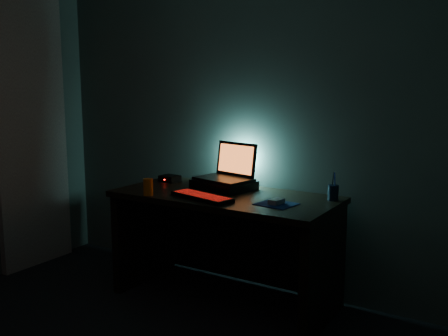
{
  "coord_description": "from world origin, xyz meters",
  "views": [
    {
      "loc": [
        1.72,
        -1.16,
        1.46
      ],
      "look_at": [
        0.03,
        1.57,
        0.94
      ],
      "focal_mm": 40.0,
      "sensor_mm": 36.0,
      "label": 1
    }
  ],
  "objects_px": {
    "laptop": "(229,171)",
    "mouse": "(276,201)",
    "juice_glass": "(148,187)",
    "router": "(170,178)",
    "pen_cup": "(333,193)",
    "keyboard": "(202,197)"
  },
  "relations": [
    {
      "from": "juice_glass",
      "to": "router",
      "type": "relative_size",
      "value": 0.74
    },
    {
      "from": "mouse",
      "to": "pen_cup",
      "type": "relative_size",
      "value": 1.03
    },
    {
      "from": "keyboard",
      "to": "mouse",
      "type": "relative_size",
      "value": 4.7
    },
    {
      "from": "mouse",
      "to": "keyboard",
      "type": "bearing_deg",
      "value": -158.58
    },
    {
      "from": "router",
      "to": "pen_cup",
      "type": "bearing_deg",
      "value": 7.88
    },
    {
      "from": "mouse",
      "to": "pen_cup",
      "type": "xyz_separation_m",
      "value": [
        0.25,
        0.29,
        0.03
      ]
    },
    {
      "from": "juice_glass",
      "to": "router",
      "type": "xyz_separation_m",
      "value": [
        -0.17,
        0.45,
        -0.03
      ]
    },
    {
      "from": "mouse",
      "to": "router",
      "type": "bearing_deg",
      "value": 174.44
    },
    {
      "from": "laptop",
      "to": "mouse",
      "type": "relative_size",
      "value": 4.25
    },
    {
      "from": "keyboard",
      "to": "juice_glass",
      "type": "relative_size",
      "value": 4.22
    },
    {
      "from": "laptop",
      "to": "router",
      "type": "distance_m",
      "value": 0.51
    },
    {
      "from": "laptop",
      "to": "mouse",
      "type": "bearing_deg",
      "value": -16.84
    },
    {
      "from": "juice_glass",
      "to": "router",
      "type": "height_order",
      "value": "juice_glass"
    },
    {
      "from": "laptop",
      "to": "mouse",
      "type": "height_order",
      "value": "laptop"
    },
    {
      "from": "pen_cup",
      "to": "keyboard",
      "type": "bearing_deg",
      "value": -150.85
    },
    {
      "from": "laptop",
      "to": "router",
      "type": "xyz_separation_m",
      "value": [
        -0.5,
        -0.04,
        -0.1
      ]
    },
    {
      "from": "mouse",
      "to": "router",
      "type": "height_order",
      "value": "router"
    },
    {
      "from": "juice_glass",
      "to": "laptop",
      "type": "bearing_deg",
      "value": 57.01
    },
    {
      "from": "keyboard",
      "to": "juice_glass",
      "type": "xyz_separation_m",
      "value": [
        -0.36,
        -0.1,
        0.04
      ]
    },
    {
      "from": "keyboard",
      "to": "pen_cup",
      "type": "relative_size",
      "value": 4.84
    },
    {
      "from": "laptop",
      "to": "router",
      "type": "bearing_deg",
      "value": -163.09
    },
    {
      "from": "mouse",
      "to": "juice_glass",
      "type": "bearing_deg",
      "value": -157.85
    }
  ]
}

